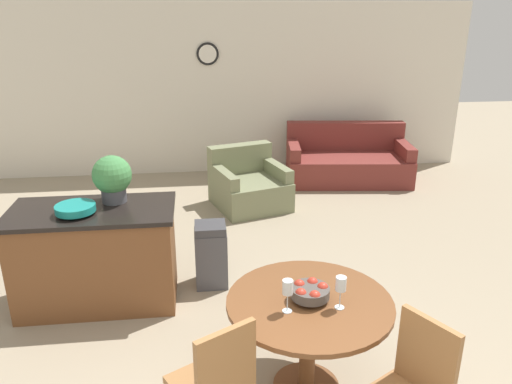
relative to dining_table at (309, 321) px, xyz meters
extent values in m
cube|color=silver|center=(-0.23, 5.27, 0.78)|extent=(8.00, 0.06, 2.70)
cylinder|color=black|center=(-0.49, 5.23, 1.35)|extent=(0.35, 0.02, 0.35)
cylinder|color=white|center=(-0.49, 5.22, 1.35)|extent=(0.28, 0.01, 0.28)
cylinder|color=brown|center=(0.00, 0.00, -0.20)|extent=(0.11, 0.11, 0.67)
cylinder|color=brown|center=(0.00, 0.00, 0.15)|extent=(1.13, 1.13, 0.03)
cube|color=#9E6B3D|center=(-0.60, -0.56, 0.14)|extent=(0.36, 0.23, 0.48)
cube|color=#9E6B3D|center=(0.56, -0.60, 0.14)|extent=(0.23, 0.36, 0.48)
cylinder|color=#4C4742|center=(0.00, 0.00, 0.18)|extent=(0.10, 0.10, 0.03)
cylinder|color=#4C4742|center=(0.00, 0.00, 0.23)|extent=(0.26, 0.26, 0.07)
sphere|color=#B73323|center=(0.09, 0.01, 0.25)|extent=(0.08, 0.08, 0.08)
sphere|color=#B73323|center=(0.03, 0.08, 0.25)|extent=(0.08, 0.08, 0.08)
sphere|color=#B73323|center=(-0.06, 0.06, 0.25)|extent=(0.08, 0.08, 0.08)
sphere|color=#B73323|center=(-0.07, -0.05, 0.25)|extent=(0.08, 0.08, 0.08)
sphere|color=#B73323|center=(0.01, -0.09, 0.25)|extent=(0.08, 0.08, 0.08)
cylinder|color=silver|center=(-0.17, -0.11, 0.17)|extent=(0.06, 0.06, 0.01)
cylinder|color=silver|center=(-0.17, -0.11, 0.24)|extent=(0.01, 0.01, 0.13)
cylinder|color=silver|center=(-0.17, -0.11, 0.35)|extent=(0.07, 0.07, 0.10)
cylinder|color=silver|center=(0.17, -0.11, 0.17)|extent=(0.06, 0.06, 0.01)
cylinder|color=silver|center=(0.17, -0.11, 0.24)|extent=(0.01, 0.01, 0.13)
cylinder|color=silver|center=(0.17, -0.11, 0.35)|extent=(0.07, 0.07, 0.10)
cube|color=brown|center=(-1.66, 1.37, -0.13)|extent=(1.39, 0.69, 0.89)
cube|color=black|center=(-1.66, 1.37, 0.34)|extent=(1.45, 0.75, 0.04)
cylinder|color=teal|center=(-1.77, 1.27, 0.37)|extent=(0.12, 0.12, 0.02)
cylinder|color=teal|center=(-1.77, 1.27, 0.41)|extent=(0.34, 0.34, 0.06)
cylinder|color=#4C4C51|center=(-1.48, 1.53, 0.42)|extent=(0.22, 0.22, 0.13)
sphere|color=#478E4C|center=(-1.48, 1.53, 0.61)|extent=(0.35, 0.35, 0.35)
cube|color=#47474C|center=(-0.62, 1.56, -0.29)|extent=(0.31, 0.30, 0.57)
cube|color=#3C3C41|center=(-0.62, 1.56, 0.03)|extent=(0.30, 0.29, 0.08)
cube|color=maroon|center=(1.63, 4.48, -0.36)|extent=(1.98, 1.18, 0.42)
cube|color=maroon|center=(1.68, 4.86, 0.07)|extent=(1.90, 0.43, 0.45)
cube|color=maroon|center=(0.78, 4.58, -0.26)|extent=(0.26, 0.91, 0.62)
cube|color=maroon|center=(2.49, 4.38, -0.26)|extent=(0.26, 0.91, 0.62)
cube|color=#7A7F5B|center=(-0.02, 3.57, -0.37)|extent=(1.14, 1.15, 0.40)
cube|color=#7A7F5B|center=(-0.12, 3.92, 0.03)|extent=(0.93, 0.46, 0.40)
cube|color=#7A7F5B|center=(-0.39, 3.46, -0.28)|extent=(0.38, 0.85, 0.58)
cube|color=#7A7F5B|center=(0.35, 3.69, -0.28)|extent=(0.38, 0.85, 0.58)
camera|label=1|loc=(-0.71, -2.83, 2.01)|focal=35.00mm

